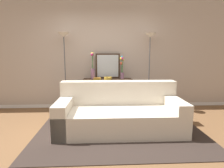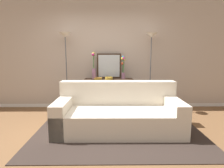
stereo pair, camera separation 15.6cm
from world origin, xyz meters
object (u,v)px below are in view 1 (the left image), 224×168
Objects in this scene: console_table at (108,89)px; fruit_bowl at (108,78)px; floor_lamp_left at (64,50)px; wall_mirror at (108,66)px; couch at (120,114)px; book_stack at (97,78)px; floor_lamp_right at (150,50)px; book_row_under_console at (97,108)px; vase_short_flowers at (122,68)px; vase_tall_flowers at (93,68)px.

fruit_bowl is at bearing -86.81° from console_table.
console_table is 0.63× the size of floor_lamp_left.
couch is at bearing -82.67° from wall_mirror.
couch is 2.09m from floor_lamp_left.
wall_mirror is 3.26× the size of book_stack.
wall_mirror is at bearing 40.31° from book_stack.
console_table is 0.30m from fruit_bowl.
console_table is 6.24× the size of book_stack.
couch is 1.89m from floor_lamp_right.
wall_mirror is 1.10m from book_row_under_console.
console_table is (-0.19, 1.27, 0.24)m from couch.
book_stack is 0.77m from book_row_under_console.
console_table is 0.39m from book_stack.
console_table is at bearing 176.56° from floor_lamp_right.
console_table is at bearing 98.46° from couch.
couch reaches higher than book_row_under_console.
wall_mirror is 0.45m from book_stack.
fruit_bowl is (-0.35, -0.11, -0.23)m from vase_short_flowers.
wall_mirror is at bearing 25.30° from book_row_under_console.
floor_lamp_left reaches higher than console_table.
vase_short_flowers is (1.39, 0.07, -0.44)m from floor_lamp_left.
console_table is 6.43× the size of fruit_bowl.
vase_short_flowers is 0.67m from book_stack.
vase_short_flowers is 1.38× the size of book_row_under_console.
floor_lamp_right is 0.80m from vase_short_flowers.
couch is 1.30m from console_table.
vase_tall_flowers reaches higher than console_table.
couch is at bearing -81.54° from console_table.
floor_lamp_left is at bearing -177.16° from vase_short_flowers.
floor_lamp_right is 2.91× the size of vase_tall_flowers.
book_row_under_console is (-0.28, -0.00, -0.49)m from console_table.
wall_mirror is at bearing 10.90° from floor_lamp_left.
floor_lamp_right is at bearing 0.00° from floor_lamp_left.
vase_tall_flowers is at bearing 163.40° from fruit_bowl.
book_row_under_console is at bearing 160.94° from fruit_bowl.
book_row_under_console is at bearing -7.67° from vase_tall_flowers.
couch is 1.49m from vase_short_flowers.
vase_tall_flowers is 0.46m from fruit_bowl.
floor_lamp_right is at bearing 1.05° from book_stack.
couch is 11.76× the size of book_stack.
vase_tall_flowers reaches higher than book_row_under_console.
floor_lamp_right reaches higher than vase_tall_flowers.
vase_short_flowers reaches higher than book_row_under_console.
console_table is at bearing -178.85° from vase_short_flowers.
wall_mirror is 1.10× the size of vase_short_flowers.
vase_tall_flowers is at bearing -161.38° from wall_mirror.
floor_lamp_left is 1.62m from book_row_under_console.
fruit_bowl is (-0.18, 1.17, 0.52)m from couch.
couch is 1.88× the size of console_table.
fruit_bowl is 0.26m from book_stack.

